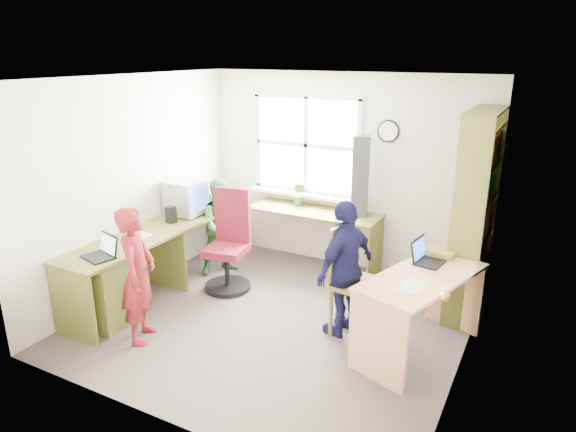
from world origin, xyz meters
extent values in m
cube|color=#463D37|center=(0.00, 0.00, -0.01)|extent=(3.60, 3.40, 0.02)
cube|color=white|center=(0.00, 0.00, 2.41)|extent=(3.60, 3.40, 0.02)
cube|color=silver|center=(0.00, 1.71, 1.20)|extent=(3.60, 0.02, 2.40)
cube|color=silver|center=(0.00, -1.71, 1.20)|extent=(3.60, 0.02, 2.40)
cube|color=silver|center=(-1.81, 0.00, 1.20)|extent=(0.02, 3.40, 2.40)
cube|color=silver|center=(1.81, 0.00, 1.20)|extent=(0.02, 3.40, 2.40)
cube|color=white|center=(-0.50, 1.69, 1.50)|extent=(1.40, 0.01, 1.20)
cube|color=white|center=(-0.50, 1.68, 1.50)|extent=(1.48, 0.04, 1.28)
cube|color=olive|center=(1.79, -1.05, 1.00)|extent=(0.02, 0.82, 2.00)
sphere|color=gold|center=(1.75, -0.72, 1.00)|extent=(0.07, 0.07, 0.07)
cylinder|color=black|center=(0.55, 1.68, 1.75)|extent=(0.26, 0.03, 0.26)
cylinder|color=white|center=(0.55, 1.66, 1.75)|extent=(0.22, 0.01, 0.22)
cube|color=brown|center=(-1.50, 0.10, 0.73)|extent=(0.60, 2.70, 0.03)
cube|color=brown|center=(-0.25, 1.42, 0.73)|extent=(1.65, 0.56, 0.03)
cube|color=brown|center=(-1.50, 0.10, 0.36)|extent=(0.56, 0.03, 0.72)
cube|color=brown|center=(-1.50, -1.22, 0.36)|extent=(0.56, 0.03, 0.72)
cube|color=brown|center=(-1.50, 1.42, 0.36)|extent=(0.56, 0.03, 0.72)
cube|color=brown|center=(0.55, 1.42, 0.36)|extent=(0.03, 0.52, 0.72)
cube|color=brown|center=(-1.50, -0.85, 0.36)|extent=(0.54, 0.45, 0.72)
cube|color=#ECB076|center=(1.41, 0.11, 0.74)|extent=(0.97, 1.43, 0.03)
cube|color=#ECB076|center=(1.22, -0.50, 0.36)|extent=(0.55, 0.20, 0.73)
cube|color=#ECB076|center=(1.60, 0.71, 0.36)|extent=(0.55, 0.20, 0.73)
cube|color=brown|center=(1.65, 0.68, 1.05)|extent=(0.30, 0.02, 2.10)
cube|color=brown|center=(1.65, 1.68, 1.05)|extent=(0.30, 0.02, 2.10)
cube|color=brown|center=(1.65, 1.18, 2.09)|extent=(0.30, 1.00, 0.02)
cube|color=brown|center=(1.65, 1.18, 0.06)|extent=(0.30, 1.00, 0.02)
cube|color=brown|center=(1.65, 1.18, 0.42)|extent=(0.30, 1.00, 0.02)
cube|color=brown|center=(1.65, 1.18, 0.80)|extent=(0.30, 1.00, 0.02)
cube|color=brown|center=(1.65, 1.18, 1.18)|extent=(0.30, 1.00, 0.02)
cube|color=brown|center=(1.65, 1.18, 1.56)|extent=(0.30, 1.00, 0.02)
cube|color=brown|center=(1.65, 1.18, 1.94)|extent=(0.30, 1.00, 0.02)
cube|color=#A72517|center=(1.65, 0.88, 0.21)|extent=(0.25, 0.28, 0.27)
cube|color=navy|center=(1.65, 1.20, 0.21)|extent=(0.25, 0.30, 0.29)
cube|color=#1C7735|center=(1.65, 1.50, 0.22)|extent=(0.25, 0.26, 0.30)
cube|color=gold|center=(1.65, 0.88, 0.58)|extent=(0.25, 0.28, 0.30)
cube|color=#702F77|center=(1.65, 1.20, 0.59)|extent=(0.25, 0.30, 0.32)
cube|color=orange|center=(1.65, 1.50, 0.57)|extent=(0.25, 0.26, 0.29)
cube|color=black|center=(1.65, 0.88, 0.97)|extent=(0.25, 0.28, 0.32)
cube|color=beige|center=(1.65, 1.20, 0.95)|extent=(0.25, 0.30, 0.29)
cube|color=#A72517|center=(1.65, 1.50, 0.96)|extent=(0.25, 0.26, 0.30)
cube|color=navy|center=(1.65, 0.88, 1.33)|extent=(0.25, 0.28, 0.29)
cube|color=#1C7735|center=(1.65, 1.20, 1.34)|extent=(0.25, 0.30, 0.30)
cube|color=gold|center=(1.65, 1.50, 1.35)|extent=(0.25, 0.26, 0.32)
cube|color=#702F77|center=(1.65, 0.88, 1.72)|extent=(0.25, 0.28, 0.30)
cube|color=orange|center=(1.65, 1.20, 1.73)|extent=(0.25, 0.30, 0.32)
cube|color=black|center=(1.65, 1.50, 1.71)|extent=(0.25, 0.26, 0.29)
cylinder|color=black|center=(-0.86, 0.37, 0.03)|extent=(0.62, 0.62, 0.05)
cylinder|color=black|center=(-0.86, 0.37, 0.25)|extent=(0.07, 0.07, 0.40)
cube|color=maroon|center=(-0.86, 0.37, 0.48)|extent=(0.51, 0.51, 0.09)
cube|color=maroon|center=(-0.89, 0.58, 0.84)|extent=(0.43, 0.15, 0.63)
cylinder|color=brown|center=(0.60, -0.01, 0.25)|extent=(0.04, 0.04, 0.50)
cylinder|color=brown|center=(1.00, -0.06, 0.25)|extent=(0.04, 0.04, 0.50)
cylinder|color=brown|center=(0.65, 0.39, 0.25)|extent=(0.04, 0.04, 0.50)
cylinder|color=brown|center=(1.05, 0.34, 0.25)|extent=(0.04, 0.04, 0.50)
cube|color=brown|center=(0.83, 0.16, 0.51)|extent=(0.52, 0.52, 0.04)
cube|color=brown|center=(0.62, 0.19, 0.80)|extent=(0.09, 0.45, 0.56)
cube|color=#A6A7AA|center=(-1.55, 0.56, 0.76)|extent=(0.32, 0.25, 0.02)
cube|color=#A6A7AA|center=(-1.55, 0.56, 0.96)|extent=(0.43, 0.39, 0.39)
cube|color=#3F72F2|center=(-1.34, 0.55, 0.96)|extent=(0.02, 0.33, 0.28)
cube|color=black|center=(-1.43, -0.92, 0.76)|extent=(0.36, 0.30, 0.02)
cube|color=black|center=(-1.39, -0.81, 0.86)|extent=(0.31, 0.13, 0.20)
cube|color=white|center=(-1.40, -0.82, 0.86)|extent=(0.27, 0.11, 0.16)
cube|color=black|center=(1.40, 0.43, 0.76)|extent=(0.27, 0.35, 0.02)
cube|color=black|center=(1.28, 0.44, 0.87)|extent=(0.10, 0.32, 0.21)
cube|color=#3F72F2|center=(1.29, 0.44, 0.87)|extent=(0.08, 0.28, 0.17)
cube|color=black|center=(-1.50, 0.23, 0.85)|extent=(0.12, 0.12, 0.19)
cube|color=black|center=(-1.44, 0.82, 0.85)|extent=(0.11, 0.11, 0.19)
cube|color=black|center=(0.30, 1.49, 1.23)|extent=(0.23, 0.22, 0.95)
cube|color=red|center=(1.44, 0.68, 0.79)|extent=(0.32, 0.32, 0.06)
cube|color=silver|center=(-1.51, -0.31, 0.75)|extent=(0.20, 0.28, 0.00)
cube|color=silver|center=(1.39, -0.16, 0.76)|extent=(0.22, 0.30, 0.00)
imported|color=#2F7639|center=(-0.50, 1.50, 0.90)|extent=(0.19, 0.17, 0.30)
imported|color=maroon|center=(-0.97, -0.89, 0.66)|extent=(0.49, 0.57, 1.31)
imported|color=#2F722D|center=(-1.17, 0.76, 0.59)|extent=(0.69, 0.73, 1.18)
imported|color=#13143E|center=(0.68, 0.12, 0.67)|extent=(0.52, 0.84, 1.34)
camera|label=1|loc=(2.29, -4.07, 2.63)|focal=32.00mm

